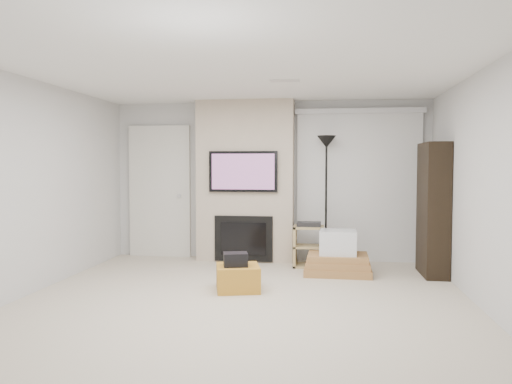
# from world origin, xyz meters

# --- Properties ---
(floor) EXTENTS (5.00, 5.50, 0.00)m
(floor) POSITION_xyz_m (0.00, 0.00, 0.00)
(floor) COLOR beige
(floor) RESTS_ON ground
(ceiling) EXTENTS (5.00, 5.50, 0.00)m
(ceiling) POSITION_xyz_m (0.00, 0.00, 2.50)
(ceiling) COLOR white
(ceiling) RESTS_ON wall_back
(wall_back) EXTENTS (5.00, 0.00, 2.50)m
(wall_back) POSITION_xyz_m (0.00, 2.75, 1.25)
(wall_back) COLOR silver
(wall_back) RESTS_ON ground
(wall_front) EXTENTS (5.00, 0.00, 2.50)m
(wall_front) POSITION_xyz_m (0.00, -2.75, 1.25)
(wall_front) COLOR silver
(wall_front) RESTS_ON ground
(wall_left) EXTENTS (0.00, 5.50, 2.50)m
(wall_left) POSITION_xyz_m (-2.50, 0.00, 1.25)
(wall_left) COLOR silver
(wall_left) RESTS_ON ground
(wall_right) EXTENTS (0.00, 5.50, 2.50)m
(wall_right) POSITION_xyz_m (2.50, 0.00, 1.25)
(wall_right) COLOR silver
(wall_right) RESTS_ON ground
(hvac_vent) EXTENTS (0.35, 0.18, 0.01)m
(hvac_vent) POSITION_xyz_m (0.40, 0.80, 2.50)
(hvac_vent) COLOR silver
(hvac_vent) RESTS_ON ceiling
(ottoman) EXTENTS (0.61, 0.61, 0.30)m
(ottoman) POSITION_xyz_m (-0.14, 0.64, 0.15)
(ottoman) COLOR #BC8227
(ottoman) RESTS_ON floor
(black_bag) EXTENTS (0.32, 0.28, 0.16)m
(black_bag) POSITION_xyz_m (-0.16, 0.60, 0.38)
(black_bag) COLOR black
(black_bag) RESTS_ON ottoman
(fireplace_wall) EXTENTS (1.50, 0.47, 2.50)m
(fireplace_wall) POSITION_xyz_m (-0.35, 2.54, 1.24)
(fireplace_wall) COLOR #C2AF99
(fireplace_wall) RESTS_ON floor
(entry_door) EXTENTS (1.02, 0.11, 2.14)m
(entry_door) POSITION_xyz_m (-1.80, 2.71, 1.05)
(entry_door) COLOR silver
(entry_door) RESTS_ON floor
(vertical_blinds) EXTENTS (1.98, 0.10, 2.37)m
(vertical_blinds) POSITION_xyz_m (1.40, 2.70, 1.27)
(vertical_blinds) COLOR silver
(vertical_blinds) RESTS_ON floor
(floor_lamp) EXTENTS (0.29, 0.29, 1.94)m
(floor_lamp) POSITION_xyz_m (0.90, 2.46, 1.53)
(floor_lamp) COLOR black
(floor_lamp) RESTS_ON floor
(av_stand) EXTENTS (0.45, 0.38, 0.66)m
(av_stand) POSITION_xyz_m (0.65, 2.17, 0.35)
(av_stand) COLOR tan
(av_stand) RESTS_ON floor
(box_stack) EXTENTS (0.92, 0.70, 0.60)m
(box_stack) POSITION_xyz_m (1.06, 1.72, 0.23)
(box_stack) COLOR #A67341
(box_stack) RESTS_ON floor
(bookshelf) EXTENTS (0.30, 0.80, 1.80)m
(bookshelf) POSITION_xyz_m (2.34, 1.84, 0.90)
(bookshelf) COLOR black
(bookshelf) RESTS_ON floor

